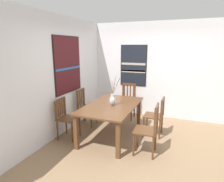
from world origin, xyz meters
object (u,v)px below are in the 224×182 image
(dining_table, at_px, (112,109))
(painting_on_side_wall, at_px, (133,66))
(centerpiece_vase, at_px, (113,99))
(chair_3, at_px, (156,115))
(chair_1, at_px, (66,117))
(chair_0, at_px, (149,129))
(chair_2, at_px, (128,100))
(chair_4, at_px, (86,106))
(painting_on_back_wall, at_px, (68,65))

(dining_table, bearing_deg, painting_on_side_wall, -0.71)
(dining_table, height_order, centerpiece_vase, centerpiece_vase)
(dining_table, distance_m, chair_3, 1.03)
(chair_1, bearing_deg, centerpiece_vase, -65.75)
(chair_0, relative_size, chair_1, 1.09)
(chair_1, bearing_deg, chair_3, -64.70)
(chair_2, bearing_deg, chair_3, -132.20)
(chair_0, height_order, chair_4, chair_0)
(chair_4, relative_size, painting_on_side_wall, 0.79)
(chair_4, bearing_deg, chair_3, -89.46)
(chair_0, height_order, chair_2, chair_2)
(painting_on_back_wall, bearing_deg, dining_table, -93.00)
(chair_1, bearing_deg, dining_table, -63.87)
(painting_on_back_wall, bearing_deg, chair_2, -42.95)
(chair_0, xyz_separation_m, painting_on_side_wall, (2.13, 0.90, 0.96))
(chair_2, bearing_deg, painting_on_side_wall, -4.18)
(chair_3, distance_m, chair_4, 1.82)
(chair_3, xyz_separation_m, painting_on_side_wall, (1.28, 0.91, 0.98))
(chair_3, height_order, chair_4, chair_4)
(chair_1, bearing_deg, chair_0, -89.59)
(dining_table, bearing_deg, chair_0, -115.14)
(centerpiece_vase, bearing_deg, chair_1, 114.25)
(painting_on_side_wall, bearing_deg, chair_2, 175.82)
(chair_1, xyz_separation_m, painting_on_back_wall, (0.51, 0.23, 1.10))
(chair_4, distance_m, painting_on_side_wall, 1.86)
(dining_table, distance_m, painting_on_back_wall, 1.48)
(chair_0, xyz_separation_m, chair_1, (-0.01, 1.83, -0.02))
(chair_1, bearing_deg, painting_on_back_wall, 24.54)
(centerpiece_vase, distance_m, chair_3, 1.07)
(chair_2, bearing_deg, chair_4, 134.52)
(chair_1, bearing_deg, chair_4, -1.09)
(centerpiece_vase, bearing_deg, chair_3, -63.62)
(chair_2, xyz_separation_m, painting_on_side_wall, (0.43, -0.03, 0.96))
(chair_4, height_order, painting_on_back_wall, painting_on_back_wall)
(chair_3, xyz_separation_m, chair_4, (-0.02, 1.82, 0.01))
(chair_1, height_order, chair_2, chair_2)
(painting_on_side_wall, bearing_deg, chair_0, -157.10)
(centerpiece_vase, distance_m, chair_2, 1.35)
(chair_2, relative_size, chair_3, 1.10)
(painting_on_back_wall, xyz_separation_m, painting_on_side_wall, (1.64, -1.16, -0.12))
(dining_table, xyz_separation_m, centerpiece_vase, (-0.02, -0.03, 0.23))
(painting_on_back_wall, height_order, painting_on_side_wall, painting_on_back_wall)
(chair_4, bearing_deg, dining_table, -114.40)
(chair_1, height_order, painting_on_side_wall, painting_on_side_wall)
(centerpiece_vase, xyz_separation_m, chair_2, (1.29, 0.05, -0.37))
(chair_1, xyz_separation_m, chair_3, (0.87, -1.84, -0.00))
(dining_table, xyz_separation_m, chair_3, (0.42, -0.93, -0.16))
(chair_4, bearing_deg, chair_2, -45.48)
(chair_1, height_order, chair_3, chair_1)
(chair_2, relative_size, painting_on_side_wall, 0.83)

